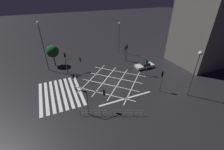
# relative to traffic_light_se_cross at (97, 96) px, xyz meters

# --- Properties ---
(ground_plane) EXTENTS (200.00, 200.00, 0.00)m
(ground_plane) POSITION_rel_traffic_light_se_cross_xyz_m (-6.65, 5.12, -2.76)
(ground_plane) COLOR black
(road_markings) EXTENTS (14.03, 20.02, 0.01)m
(road_markings) POSITION_rel_traffic_light_se_cross_xyz_m (-6.35, -1.65, -2.75)
(road_markings) COLOR silver
(road_markings) RESTS_ON ground_plane
(traffic_light_se_cross) EXTENTS (0.36, 2.68, 3.74)m
(traffic_light_se_cross) POSITION_rel_traffic_light_se_cross_xyz_m (0.00, 0.00, 0.00)
(traffic_light_se_cross) COLOR #424244
(traffic_light_se_cross) RESTS_ON ground_plane
(traffic_light_nw_cross) EXTENTS (0.36, 0.39, 3.70)m
(traffic_light_nw_cross) POSITION_rel_traffic_light_se_cross_xyz_m (-14.05, 11.80, -0.11)
(traffic_light_nw_cross) COLOR #424244
(traffic_light_nw_cross) RESTS_ON ground_plane
(traffic_light_nw_main) EXTENTS (0.39, 0.36, 4.15)m
(traffic_light_nw_main) POSITION_rel_traffic_light_se_cross_xyz_m (-13.87, 12.14, 0.21)
(traffic_light_nw_main) COLOR #424244
(traffic_light_nw_main) RESTS_ON ground_plane
(traffic_light_sw_main) EXTENTS (0.39, 0.36, 4.51)m
(traffic_light_sw_main) POSITION_rel_traffic_light_se_cross_xyz_m (-13.60, -2.14, 0.45)
(traffic_light_sw_main) COLOR #424244
(traffic_light_sw_main) RESTS_ON ground_plane
(traffic_light_median_north) EXTENTS (0.36, 0.39, 3.42)m
(traffic_light_median_north) POSITION_rel_traffic_light_se_cross_xyz_m (-6.14, 12.41, -0.31)
(traffic_light_median_north) COLOR #424244
(traffic_light_median_north) RESTS_ON ground_plane
(traffic_light_ne_main) EXTENTS (0.39, 0.36, 3.91)m
(traffic_light_ne_main) POSITION_rel_traffic_light_se_cross_xyz_m (-0.50, 11.46, 0.04)
(traffic_light_ne_main) COLOR #424244
(traffic_light_ne_main) RESTS_ON ground_plane
(traffic_light_median_south) EXTENTS (0.36, 0.39, 3.24)m
(traffic_light_median_south) POSITION_rel_traffic_light_se_cross_xyz_m (-6.87, -1.92, -0.44)
(traffic_light_median_south) COLOR #424244
(traffic_light_median_south) RESTS_ON ground_plane
(traffic_light_sw_cross) EXTENTS (0.36, 3.21, 3.28)m
(traffic_light_sw_cross) POSITION_rel_traffic_light_se_cross_xyz_m (-13.19, -0.47, -0.32)
(traffic_light_sw_cross) COLOR #424244
(traffic_light_sw_cross) RESTS_ON ground_plane
(street_lamp_east) EXTENTS (0.58, 0.58, 7.80)m
(street_lamp_east) POSITION_rel_traffic_light_se_cross_xyz_m (2.35, 14.99, 3.12)
(street_lamp_east) COLOR #424244
(street_lamp_east) RESTS_ON ground_plane
(street_lamp_west) EXTENTS (0.51, 0.51, 8.13)m
(street_lamp_west) POSITION_rel_traffic_light_se_cross_xyz_m (-19.34, 12.66, 2.99)
(street_lamp_west) COLOR #424244
(street_lamp_west) RESTS_ON ground_plane
(street_lamp_far) EXTENTS (0.57, 0.57, 10.29)m
(street_lamp_far) POSITION_rel_traffic_light_se_cross_xyz_m (-16.30, -5.73, 4.63)
(street_lamp_far) COLOR #424244
(street_lamp_far) RESTS_ON ground_plane
(street_tree_near) EXTENTS (2.72, 2.72, 4.82)m
(street_tree_near) POSITION_rel_traffic_light_se_cross_xyz_m (-18.27, -4.21, 0.69)
(street_tree_near) COLOR #473323
(street_tree_near) RESTS_ON ground_plane
(waiting_car) EXTENTS (1.85, 4.25, 1.17)m
(waiting_car) POSITION_rel_traffic_light_se_cross_xyz_m (-8.98, 14.10, -2.20)
(waiting_car) COLOR silver
(waiting_car) RESTS_ON ground_plane
(pedestrian_railing) EXTENTS (3.60, 8.19, 1.05)m
(pedestrian_railing) POSITION_rel_traffic_light_se_cross_xyz_m (1.58, 1.54, -2.08)
(pedestrian_railing) COLOR gray
(pedestrian_railing) RESTS_ON ground_plane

